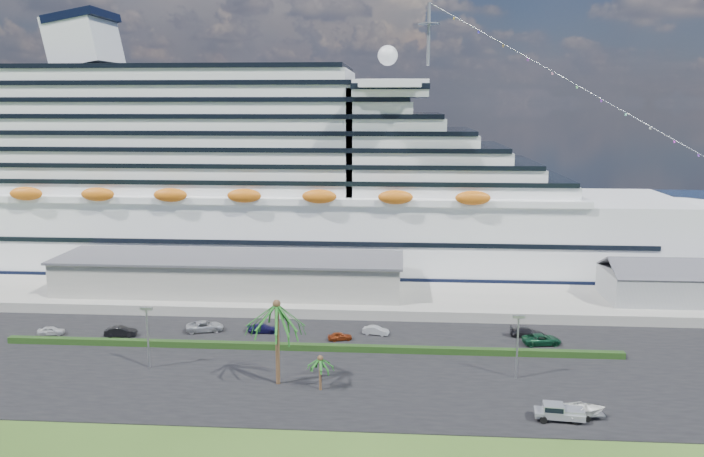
# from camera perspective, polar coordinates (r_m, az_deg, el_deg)

# --- Properties ---
(ground) EXTENTS (420.00, 420.00, 0.00)m
(ground) POSITION_cam_1_polar(r_m,az_deg,el_deg) (83.65, 0.31, -14.10)
(ground) COLOR #304E1A
(ground) RESTS_ON ground
(asphalt_lot) EXTENTS (140.00, 38.00, 0.12)m
(asphalt_lot) POSITION_cam_1_polar(r_m,az_deg,el_deg) (93.73, 0.77, -11.29)
(asphalt_lot) COLOR black
(asphalt_lot) RESTS_ON ground
(wharf) EXTENTS (240.00, 20.00, 1.80)m
(wharf) POSITION_cam_1_polar(r_m,az_deg,el_deg) (120.89, 1.59, -5.85)
(wharf) COLOR gray
(wharf) RESTS_ON ground
(water) EXTENTS (420.00, 160.00, 0.02)m
(water) POSITION_cam_1_polar(r_m,az_deg,el_deg) (208.92, 2.71, 0.81)
(water) COLOR #0B1A32
(water) RESTS_ON ground
(cruise_ship) EXTENTS (191.00, 38.00, 54.00)m
(cruise_ship) POSITION_cam_1_polar(r_m,az_deg,el_deg) (143.61, -6.56, 3.11)
(cruise_ship) COLOR silver
(cruise_ship) RESTS_ON ground
(terminal_building) EXTENTS (61.00, 15.00, 6.30)m
(terminal_building) POSITION_cam_1_polar(r_m,az_deg,el_deg) (123.42, -10.09, -3.70)
(terminal_building) COLOR gray
(terminal_building) RESTS_ON wharf
(port_shed) EXTENTS (24.00, 12.31, 7.37)m
(port_shed) POSITION_cam_1_polar(r_m,az_deg,el_deg) (128.70, 25.48, -4.26)
(port_shed) COLOR gray
(port_shed) RESTS_ON wharf
(hedge) EXTENTS (88.00, 1.10, 0.90)m
(hedge) POSITION_cam_1_polar(r_m,az_deg,el_deg) (98.95, -3.75, -9.80)
(hedge) COLOR black
(hedge) RESTS_ON asphalt_lot
(lamp_post_left) EXTENTS (1.60, 0.35, 8.27)m
(lamp_post_left) POSITION_cam_1_polar(r_m,az_deg,el_deg) (94.89, -16.64, -8.07)
(lamp_post_left) COLOR gray
(lamp_post_left) RESTS_ON asphalt_lot
(lamp_post_right) EXTENTS (1.60, 0.35, 8.27)m
(lamp_post_right) POSITION_cam_1_polar(r_m,az_deg,el_deg) (90.17, 13.61, -8.90)
(lamp_post_right) COLOR gray
(lamp_post_right) RESTS_ON asphalt_lot
(palm_tall) EXTENTS (8.82, 8.82, 11.13)m
(palm_tall) POSITION_cam_1_polar(r_m,az_deg,el_deg) (85.27, -6.27, -7.06)
(palm_tall) COLOR #47301E
(palm_tall) RESTS_ON ground
(palm_short) EXTENTS (3.53, 3.53, 4.56)m
(palm_short) POSITION_cam_1_polar(r_m,az_deg,el_deg) (84.91, -2.66, -11.05)
(palm_short) COLOR #47301E
(palm_short) RESTS_ON ground
(parked_car_0) EXTENTS (4.13, 2.33, 1.33)m
(parked_car_0) POSITION_cam_1_polar(r_m,az_deg,el_deg) (114.25, -23.72, -7.78)
(parked_car_0) COLOR silver
(parked_car_0) RESTS_ON asphalt_lot
(parked_car_1) EXTENTS (4.82, 2.28, 1.53)m
(parked_car_1) POSITION_cam_1_polar(r_m,az_deg,el_deg) (109.79, -18.67, -8.11)
(parked_car_1) COLOR black
(parked_car_1) RESTS_ON asphalt_lot
(parked_car_2) EXTENTS (6.14, 4.08, 1.57)m
(parked_car_2) POSITION_cam_1_polar(r_m,az_deg,el_deg) (108.74, -12.14, -7.96)
(parked_car_2) COLOR #A4A5AD
(parked_car_2) RESTS_ON asphalt_lot
(parked_car_3) EXTENTS (4.66, 2.11, 1.32)m
(parked_car_3) POSITION_cam_1_polar(r_m,az_deg,el_deg) (106.70, -7.43, -8.23)
(parked_car_3) COLOR #141240
(parked_car_3) RESTS_ON asphalt_lot
(parked_car_4) EXTENTS (3.85, 2.39, 1.22)m
(parked_car_4) POSITION_cam_1_polar(r_m,az_deg,el_deg) (102.60, -1.01, -8.94)
(parked_car_4) COLOR maroon
(parked_car_4) RESTS_ON asphalt_lot
(parked_car_5) EXTENTS (4.15, 2.14, 1.30)m
(parked_car_5) POSITION_cam_1_polar(r_m,az_deg,el_deg) (104.97, 1.99, -8.47)
(parked_car_5) COLOR #A9ACB1
(parked_car_5) RESTS_ON asphalt_lot
(parked_car_6) EXTENTS (5.89, 3.39, 1.54)m
(parked_car_6) POSITION_cam_1_polar(r_m,az_deg,el_deg) (104.47, 15.48, -8.88)
(parked_car_6) COLOR #0E3B24
(parked_car_6) RESTS_ON asphalt_lot
(parked_car_7) EXTENTS (5.28, 2.63, 1.47)m
(parked_car_7) POSITION_cam_1_polar(r_m,az_deg,el_deg) (107.13, 14.36, -8.36)
(parked_car_7) COLOR black
(parked_car_7) RESTS_ON asphalt_lot
(pickup_truck) EXTENTS (5.60, 2.56, 1.91)m
(pickup_truck) POSITION_cam_1_polar(r_m,az_deg,el_deg) (81.51, 16.78, -14.35)
(pickup_truck) COLOR black
(pickup_truck) RESTS_ON asphalt_lot
(boat_trailer) EXTENTS (5.99, 4.10, 1.69)m
(boat_trailer) POSITION_cam_1_polar(r_m,az_deg,el_deg) (82.79, 18.59, -14.00)
(boat_trailer) COLOR gray
(boat_trailer) RESTS_ON asphalt_lot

